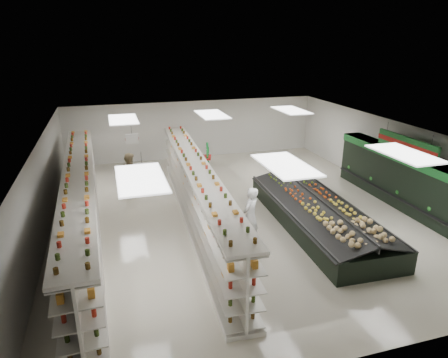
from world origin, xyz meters
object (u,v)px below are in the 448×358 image
object	(u,v)px
gondola_left	(82,207)
shopper_background	(131,174)
shopper_main	(250,216)
gondola_center	(197,196)
produce_island	(318,213)
soda_endcap	(200,159)

from	to	relation	value
gondola_left	shopper_background	size ratio (longest dim) A/B	7.00
shopper_main	shopper_background	bearing A→B (deg)	-96.36
gondola_center	produce_island	xyz separation A→B (m)	(4.13, -1.61, -0.52)
gondola_left	soda_endcap	world-z (taller)	gondola_left
gondola_left	gondola_center	xyz separation A→B (m)	(4.01, -0.02, -0.03)
gondola_center	produce_island	size ratio (longest dim) A/B	1.73
gondola_center	produce_island	world-z (taller)	gondola_center
gondola_left	soda_endcap	size ratio (longest dim) A/B	9.00
gondola_center	soda_endcap	bearing A→B (deg)	78.69
gondola_left	produce_island	bearing A→B (deg)	-13.07
produce_island	shopper_background	bearing A→B (deg)	141.35
produce_island	gondola_center	bearing A→B (deg)	158.66
gondola_center	produce_island	distance (m)	4.47
produce_island	shopper_background	distance (m)	8.04
gondola_left	shopper_background	bearing A→B (deg)	59.28
gondola_left	shopper_main	distance (m)	5.75
gondola_left	gondola_center	world-z (taller)	gondola_left
produce_island	soda_endcap	world-z (taller)	soda_endcap
produce_island	shopper_main	bearing A→B (deg)	-169.96
gondola_center	soda_endcap	distance (m)	5.78
gondola_left	produce_island	world-z (taller)	gondola_left
gondola_center	shopper_main	world-z (taller)	gondola_center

